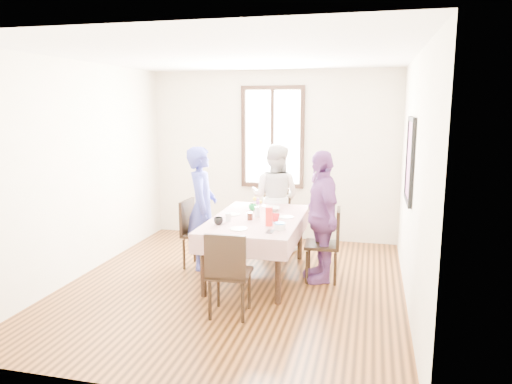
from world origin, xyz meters
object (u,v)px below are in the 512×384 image
dining_table (257,247)px  person_far (275,198)px  chair_left (201,234)px  person_left (202,208)px  chair_right (322,244)px  chair_near (230,273)px  person_right (321,216)px  chair_far (276,220)px

dining_table → person_far: size_ratio=1.08×
chair_left → person_left: 0.36m
chair_right → chair_near: size_ratio=1.00×
dining_table → person_right: bearing=3.9°
dining_table → person_far: 1.24m
chair_left → person_right: 1.66m
chair_left → person_far: bearing=143.9°
chair_far → chair_near: size_ratio=1.00×
person_right → chair_far: bearing=-167.5°
chair_left → person_far: (0.82, 1.00, 0.34)m
dining_table → chair_right: (0.82, 0.05, 0.08)m
chair_far → chair_near: (0.00, -2.38, 0.00)m
dining_table → person_left: person_left is taller
chair_far → chair_right: bearing=121.1°
chair_left → person_far: size_ratio=0.57×
chair_far → person_far: (0.00, -0.02, 0.34)m
person_left → person_far: person_left is taller
dining_table → chair_far: size_ratio=1.90×
chair_right → person_left: person_left is taller
chair_far → person_left: 1.35m
chair_left → chair_near: (0.82, -1.35, 0.00)m
person_left → person_right: (1.59, -0.11, -0.00)m
chair_right → person_left: (-1.62, 0.11, 0.36)m
person_left → chair_right: bearing=-108.2°
chair_left → chair_right: bearing=89.4°
person_left → person_right: size_ratio=1.00×
chair_near → person_far: size_ratio=0.57×
dining_table → chair_left: 0.84m
chair_far → person_left: person_left is taller
chair_left → chair_right: same height
chair_right → chair_far: (-0.82, 1.13, 0.00)m
dining_table → person_left: size_ratio=1.06×
dining_table → person_far: person_far is taller
chair_right → person_far: person_far is taller
chair_right → chair_far: same height
dining_table → person_right: size_ratio=1.06×
person_far → chair_near: bearing=101.2°
chair_far → person_far: bearing=85.3°
dining_table → chair_far: bearing=90.0°
dining_table → person_right: (0.80, 0.05, 0.44)m
chair_far → person_right: size_ratio=0.56×
person_right → chair_near: bearing=-55.2°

